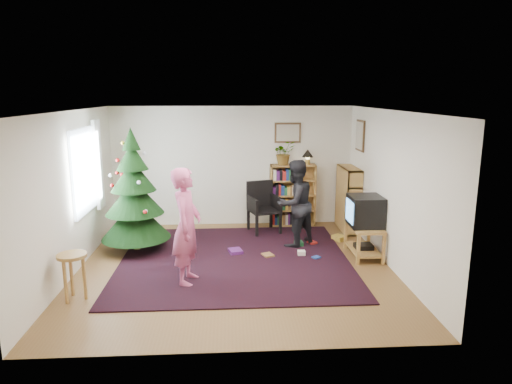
{
  "coord_description": "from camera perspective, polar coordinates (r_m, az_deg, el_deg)",
  "views": [
    {
      "loc": [
        -0.08,
        -6.98,
        2.77
      ],
      "look_at": [
        0.38,
        0.63,
        1.1
      ],
      "focal_mm": 32.0,
      "sensor_mm": 36.0,
      "label": 1
    }
  ],
  "objects": [
    {
      "name": "christmas_tree",
      "position": [
        8.27,
        -14.95,
        -1.04
      ],
      "size": [
        1.21,
        1.21,
        2.2
      ],
      "rotation": [
        0.0,
        0.0,
        0.0
      ],
      "color": "#3F2816",
      "rests_on": "rug"
    },
    {
      "name": "potted_plant",
      "position": [
        9.47,
        3.49,
        4.91
      ],
      "size": [
        0.55,
        0.51,
        0.49
      ],
      "primitive_type": "imported",
      "rotation": [
        0.0,
        0.0,
        0.34
      ],
      "color": "gray",
      "rests_on": "bookshelf_back"
    },
    {
      "name": "bookshelf_back",
      "position": [
        9.65,
        4.6,
        -0.3
      ],
      "size": [
        0.95,
        0.3,
        1.3
      ],
      "color": "#AD833D",
      "rests_on": "floor"
    },
    {
      "name": "person_standing",
      "position": [
        6.72,
        -8.67,
        -4.26
      ],
      "size": [
        0.51,
        0.69,
        1.73
      ],
      "primitive_type": "imported",
      "rotation": [
        0.0,
        0.0,
        1.41
      ],
      "color": "#B94A74",
      "rests_on": "rug"
    },
    {
      "name": "wall_left",
      "position": [
        7.55,
        -22.07,
        -0.18
      ],
      "size": [
        0.02,
        5.0,
        2.5
      ],
      "primitive_type": "cube",
      "color": "silver",
      "rests_on": "floor"
    },
    {
      "name": "bookshelf_right",
      "position": [
        9.46,
        11.47,
        -0.76
      ],
      "size": [
        0.3,
        0.95,
        1.3
      ],
      "rotation": [
        0.0,
        0.0,
        1.57
      ],
      "color": "#AD833D",
      "rests_on": "floor"
    },
    {
      "name": "armchair",
      "position": [
        9.22,
        0.98,
        -1.57
      ],
      "size": [
        0.7,
        0.71,
        1.02
      ],
      "rotation": [
        0.0,
        0.0,
        0.29
      ],
      "color": "black",
      "rests_on": "rug"
    },
    {
      "name": "floor",
      "position": [
        7.51,
        -2.63,
        -9.3
      ],
      "size": [
        5.0,
        5.0,
        0.0
      ],
      "primitive_type": "plane",
      "color": "brown",
      "rests_on": "ground"
    },
    {
      "name": "window_pane",
      "position": [
        8.05,
        -20.68,
        2.48
      ],
      "size": [
        0.04,
        1.2,
        1.4
      ],
      "primitive_type": "cube",
      "color": "silver",
      "rests_on": "wall_left"
    },
    {
      "name": "stool",
      "position": [
        6.68,
        -21.96,
        -8.39
      ],
      "size": [
        0.39,
        0.39,
        0.65
      ],
      "color": "#AD833D",
      "rests_on": "floor"
    },
    {
      "name": "ceiling",
      "position": [
        6.99,
        -2.83,
        10.12
      ],
      "size": [
        5.0,
        5.0,
        0.0
      ],
      "primitive_type": "plane",
      "rotation": [
        3.14,
        0.0,
        0.0
      ],
      "color": "white",
      "rests_on": "wall_back"
    },
    {
      "name": "tv_stand",
      "position": [
        8.08,
        13.34,
        -5.63
      ],
      "size": [
        0.48,
        0.87,
        0.55
      ],
      "color": "#AD833D",
      "rests_on": "floor"
    },
    {
      "name": "person_by_chair",
      "position": [
        8.3,
        4.91,
        -1.44
      ],
      "size": [
        0.98,
        0.94,
        1.6
      ],
      "primitive_type": "imported",
      "rotation": [
        0.0,
        0.0,
        3.74
      ],
      "color": "black",
      "rests_on": "rug"
    },
    {
      "name": "wall_back",
      "position": [
        9.61,
        -2.93,
        3.22
      ],
      "size": [
        5.0,
        0.02,
        2.5
      ],
      "primitive_type": "cube",
      "color": "silver",
      "rests_on": "floor"
    },
    {
      "name": "picture_right",
      "position": [
        9.14,
        12.91,
        6.89
      ],
      "size": [
        0.03,
        0.5,
        0.6
      ],
      "color": "#4C3319",
      "rests_on": "wall_right"
    },
    {
      "name": "curtain",
      "position": [
        8.7,
        -19.1,
        3.28
      ],
      "size": [
        0.06,
        0.35,
        1.6
      ],
      "primitive_type": "cube",
      "color": "white",
      "rests_on": "wall_left"
    },
    {
      "name": "wall_right",
      "position": [
        7.6,
        16.48,
        0.3
      ],
      "size": [
        0.02,
        5.0,
        2.5
      ],
      "primitive_type": "cube",
      "color": "silver",
      "rests_on": "floor"
    },
    {
      "name": "crt_tv",
      "position": [
        7.94,
        13.49,
        -2.31
      ],
      "size": [
        0.54,
        0.59,
        0.51
      ],
      "color": "black",
      "rests_on": "tv_stand"
    },
    {
      "name": "table_lamp",
      "position": [
        9.55,
        6.47,
        4.71
      ],
      "size": [
        0.24,
        0.24,
        0.32
      ],
      "color": "#A57F33",
      "rests_on": "bookshelf_back"
    },
    {
      "name": "picture_back",
      "position": [
        9.57,
        3.99,
        7.4
      ],
      "size": [
        0.55,
        0.03,
        0.42
      ],
      "color": "#4C3319",
      "rests_on": "wall_back"
    },
    {
      "name": "floor_clutter",
      "position": [
        8.25,
        5.09,
        -7.03
      ],
      "size": [
        2.19,
        1.18,
        0.08
      ],
      "color": "#A51E19",
      "rests_on": "rug"
    },
    {
      "name": "wall_front",
      "position": [
        4.73,
        -2.31,
        -6.36
      ],
      "size": [
        5.0,
        0.02,
        2.5
      ],
      "primitive_type": "cube",
      "color": "silver",
      "rests_on": "floor"
    },
    {
      "name": "rug",
      "position": [
        7.79,
        -2.66,
        -8.42
      ],
      "size": [
        3.8,
        3.6,
        0.02
      ],
      "primitive_type": "cube",
      "color": "black",
      "rests_on": "floor"
    }
  ]
}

